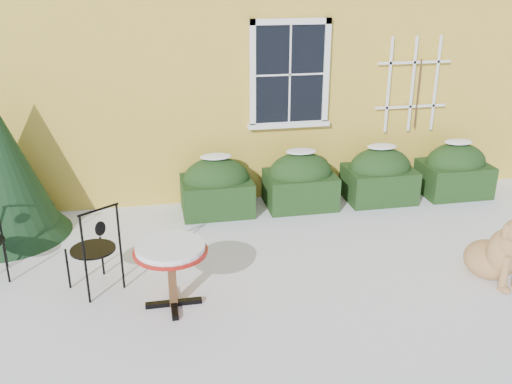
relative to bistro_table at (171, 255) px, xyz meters
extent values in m
plane|color=white|center=(1.11, -0.07, -0.62)|extent=(80.00, 80.00, 0.00)
cube|color=black|center=(2.01, 2.89, 1.36)|extent=(1.05, 0.03, 1.45)
cube|color=white|center=(2.01, 2.88, 2.13)|extent=(1.23, 0.06, 0.09)
cube|color=white|center=(2.01, 2.88, 0.59)|extent=(1.23, 0.06, 0.09)
cube|color=white|center=(1.44, 2.88, 1.36)|extent=(0.09, 0.06, 1.63)
cube|color=white|center=(2.58, 2.88, 1.36)|extent=(0.09, 0.06, 1.63)
cube|color=white|center=(2.01, 2.87, 1.36)|extent=(0.02, 0.02, 1.45)
cube|color=white|center=(2.01, 2.87, 1.36)|extent=(1.05, 0.02, 0.02)
cube|color=white|center=(2.01, 2.88, 0.58)|extent=(1.29, 0.14, 0.07)
cube|color=white|center=(3.61, 2.87, 1.13)|extent=(0.04, 0.03, 1.50)
cube|color=white|center=(4.01, 2.87, 1.13)|extent=(0.04, 0.03, 1.50)
cube|color=white|center=(4.41, 2.87, 1.13)|extent=(0.04, 0.03, 1.50)
cube|color=white|center=(4.01, 2.87, 0.78)|extent=(1.20, 0.03, 0.04)
cube|color=white|center=(4.01, 2.87, 1.48)|extent=(1.20, 0.03, 0.04)
cylinder|color=#472D19|center=(4.11, 2.85, 0.98)|extent=(0.02, 0.02, 1.10)
cube|color=black|center=(0.81, 2.48, -0.36)|extent=(1.05, 0.80, 0.52)
ellipsoid|color=black|center=(0.81, 2.48, -0.09)|extent=(1.00, 0.72, 0.67)
ellipsoid|color=white|center=(0.81, 2.48, 0.27)|extent=(0.47, 0.32, 0.06)
cube|color=black|center=(2.11, 2.48, -0.36)|extent=(1.05, 0.80, 0.52)
ellipsoid|color=black|center=(2.11, 2.48, -0.09)|extent=(1.00, 0.72, 0.67)
ellipsoid|color=white|center=(2.11, 2.48, 0.27)|extent=(0.47, 0.32, 0.06)
cube|color=black|center=(3.41, 2.48, -0.36)|extent=(1.05, 0.80, 0.52)
ellipsoid|color=black|center=(3.41, 2.48, -0.09)|extent=(1.00, 0.72, 0.67)
ellipsoid|color=white|center=(3.41, 2.48, 0.27)|extent=(0.47, 0.32, 0.06)
cube|color=black|center=(4.71, 2.48, -0.36)|extent=(1.05, 0.80, 0.52)
ellipsoid|color=black|center=(4.71, 2.48, -0.09)|extent=(1.00, 0.72, 0.67)
ellipsoid|color=white|center=(4.71, 2.48, 0.27)|extent=(0.47, 0.32, 0.06)
cone|color=black|center=(-2.18, 2.25, -0.11)|extent=(1.77, 1.77, 1.02)
cube|color=black|center=(0.00, 0.00, -0.59)|extent=(0.62, 0.07, 0.05)
cube|color=black|center=(0.00, 0.00, -0.59)|extent=(0.07, 0.62, 0.05)
cube|color=brown|center=(0.00, 0.00, -0.28)|extent=(0.09, 0.09, 0.67)
cylinder|color=#9E150D|center=(0.00, 0.00, 0.05)|extent=(0.80, 0.80, 0.04)
cylinder|color=white|center=(0.00, 0.00, 0.09)|extent=(0.74, 0.74, 0.06)
cylinder|color=black|center=(-0.79, 0.85, -0.37)|extent=(0.03, 0.03, 0.50)
cylinder|color=black|center=(-1.16, 0.60, -0.37)|extent=(0.03, 0.03, 0.50)
cylinder|color=black|center=(-0.54, 0.48, -0.37)|extent=(0.03, 0.03, 0.50)
cylinder|color=black|center=(-0.91, 0.23, -0.37)|extent=(0.03, 0.03, 0.50)
cylinder|color=black|center=(-0.85, 0.54, -0.12)|extent=(0.51, 0.51, 0.02)
cylinder|color=black|center=(-0.54, 0.48, 0.16)|extent=(0.03, 0.03, 0.56)
cylinder|color=black|center=(-0.91, 0.23, 0.16)|extent=(0.03, 0.03, 0.56)
cylinder|color=black|center=(-0.73, 0.36, 0.44)|extent=(0.42, 0.30, 0.03)
ellipsoid|color=black|center=(-0.73, 0.36, 0.22)|extent=(0.13, 0.10, 0.17)
cylinder|color=black|center=(-1.88, 0.88, -0.38)|extent=(0.03, 0.03, 0.47)
cylinder|color=black|center=(-1.99, 1.28, -0.38)|extent=(0.03, 0.03, 0.47)
ellipsoid|color=tan|center=(3.77, -0.06, -0.41)|extent=(0.67, 0.71, 0.45)
ellipsoid|color=tan|center=(3.81, -0.26, -0.21)|extent=(0.50, 0.46, 0.57)
sphere|color=tan|center=(3.82, -0.32, -0.08)|extent=(0.35, 0.35, 0.35)
cylinder|color=tan|center=(3.74, -0.42, -0.39)|extent=(0.09, 0.09, 0.45)
ellipsoid|color=tan|center=(3.75, -0.47, -0.58)|extent=(0.12, 0.16, 0.07)
cylinder|color=tan|center=(3.83, -0.33, -0.02)|extent=(0.25, 0.29, 0.24)
ellipsoid|color=tan|center=(3.70, -0.36, 0.10)|extent=(0.09, 0.11, 0.19)
cylinder|color=tan|center=(3.91, 0.20, -0.56)|extent=(0.30, 0.33, 0.08)
camera|label=1|loc=(-0.15, -5.47, 2.87)|focal=40.00mm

